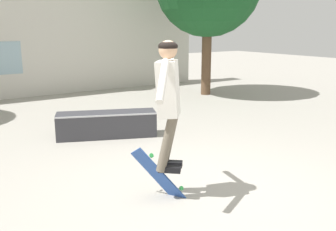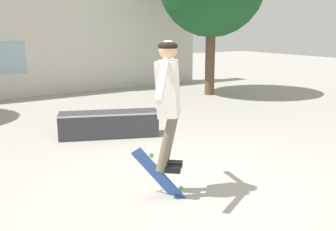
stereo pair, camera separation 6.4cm
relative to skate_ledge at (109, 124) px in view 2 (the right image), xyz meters
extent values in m
plane|color=#A39E93|center=(-0.04, -2.84, -0.23)|extent=(40.00, 40.00, 0.00)
cube|color=beige|center=(-0.04, 5.15, 1.28)|extent=(11.28, 0.40, 3.02)
cube|color=#99B7C6|center=(-0.65, 4.94, 0.92)|extent=(0.70, 0.02, 0.90)
cylinder|color=brown|center=(4.37, 2.45, 0.80)|extent=(0.28, 0.28, 2.07)
cube|color=#38383D|center=(0.00, 0.00, 0.00)|extent=(1.84, 1.12, 0.46)
cube|color=#B7B7BC|center=(-0.09, -0.22, 0.22)|extent=(1.67, 0.72, 0.02)
cube|color=silver|center=(-0.45, -2.71, 1.08)|extent=(0.42, 0.42, 0.64)
sphere|color=tan|center=(-0.45, -2.71, 1.51)|extent=(0.30, 0.30, 0.21)
ellipsoid|color=black|center=(-0.45, -2.71, 1.55)|extent=(0.31, 0.31, 0.12)
cylinder|color=#6B6051|center=(-0.40, -2.65, 0.47)|extent=(0.23, 0.28, 0.72)
cube|color=black|center=(-0.37, -2.67, 0.15)|extent=(0.26, 0.25, 0.07)
cylinder|color=#6B6051|center=(-0.51, -2.77, 0.47)|extent=(0.29, 0.22, 0.72)
cube|color=black|center=(-0.49, -2.79, 0.15)|extent=(0.26, 0.25, 0.07)
cylinder|color=silver|center=(-0.19, -2.42, 1.22)|extent=(0.38, 0.41, 0.42)
cylinder|color=silver|center=(-0.71, -3.00, 1.22)|extent=(0.38, 0.41, 0.42)
cube|color=#2D519E|center=(-0.54, -2.66, 0.01)|extent=(0.52, 0.49, 0.77)
cylinder|color=green|center=(-0.34, -2.83, -0.12)|extent=(0.08, 0.06, 0.07)
cylinder|color=green|center=(-0.38, -2.67, -0.23)|extent=(0.08, 0.06, 0.07)
cylinder|color=green|center=(-0.63, -2.62, 0.29)|extent=(0.08, 0.06, 0.07)
cylinder|color=green|center=(-0.67, -2.46, 0.18)|extent=(0.08, 0.06, 0.07)
camera|label=1|loc=(-2.78, -6.18, 1.76)|focal=40.00mm
camera|label=2|loc=(-2.72, -6.21, 1.76)|focal=40.00mm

